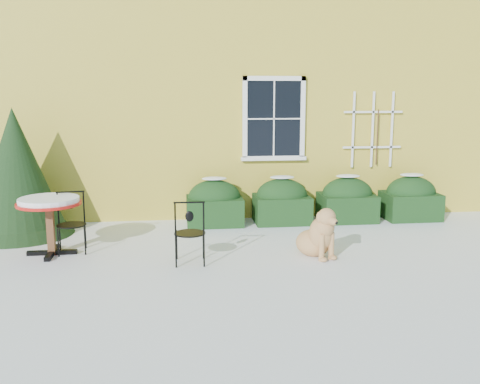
{
  "coord_description": "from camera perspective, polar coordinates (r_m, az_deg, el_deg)",
  "views": [
    {
      "loc": [
        -1.01,
        -7.36,
        2.44
      ],
      "look_at": [
        0.0,
        1.0,
        0.9
      ],
      "focal_mm": 40.0,
      "sensor_mm": 36.0,
      "label": 1
    }
  ],
  "objects": [
    {
      "name": "patio_chair_near",
      "position": [
        7.79,
        -5.38,
        -4.26
      ],
      "size": [
        0.46,
        0.46,
        0.96
      ],
      "rotation": [
        0.0,
        0.0,
        3.11
      ],
      "color": "black",
      "rests_on": "ground"
    },
    {
      "name": "ground",
      "position": [
        7.82,
        0.89,
        -7.82
      ],
      "size": [
        80.0,
        80.0,
        0.0
      ],
      "primitive_type": "plane",
      "color": "white",
      "rests_on": "ground"
    },
    {
      "name": "bistro_table",
      "position": [
        8.64,
        -19.68,
        -1.55
      ],
      "size": [
        0.97,
        0.97,
        0.9
      ],
      "rotation": [
        0.0,
        0.0,
        0.39
      ],
      "color": "black",
      "rests_on": "ground"
    },
    {
      "name": "house",
      "position": [
        14.42,
        -2.95,
        13.43
      ],
      "size": [
        12.4,
        8.4,
        6.4
      ],
      "color": "yellow",
      "rests_on": "ground"
    },
    {
      "name": "hedge_row",
      "position": [
        10.47,
        7.97,
        -0.97
      ],
      "size": [
        4.95,
        0.8,
        0.91
      ],
      "color": "black",
      "rests_on": "ground"
    },
    {
      "name": "patio_chair_far",
      "position": [
        8.77,
        -17.54,
        -3.12
      ],
      "size": [
        0.48,
        0.47,
        0.94
      ],
      "rotation": [
        0.0,
        0.0,
        0.14
      ],
      "color": "black",
      "rests_on": "ground"
    },
    {
      "name": "dog",
      "position": [
        8.22,
        8.37,
        -4.67
      ],
      "size": [
        0.7,
        0.89,
        0.81
      ],
      "rotation": [
        0.0,
        0.0,
        0.43
      ],
      "color": "tan",
      "rests_on": "ground"
    },
    {
      "name": "evergreen_shrub",
      "position": [
        10.06,
        -22.67,
        0.73
      ],
      "size": [
        1.84,
        1.84,
        2.23
      ],
      "rotation": [
        0.0,
        0.0,
        0.04
      ],
      "color": "black",
      "rests_on": "ground"
    }
  ]
}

